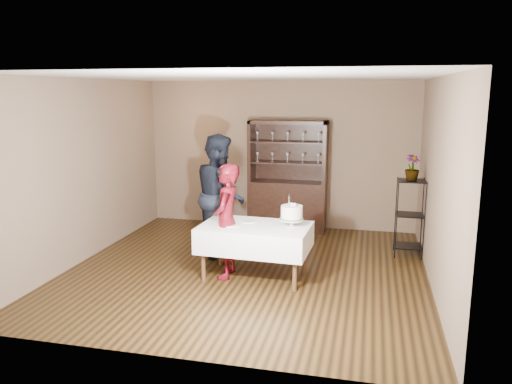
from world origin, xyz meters
TOP-DOWN VIEW (x-y plane):
  - floor at (0.00, 0.00)m, footprint 5.00×5.00m
  - ceiling at (0.00, 0.00)m, footprint 5.00×5.00m
  - back_wall at (0.00, 2.50)m, footprint 5.00×0.02m
  - wall_left at (-2.50, 0.00)m, footprint 0.02×5.00m
  - wall_right at (2.50, 0.00)m, footprint 0.02×5.00m
  - china_hutch at (0.20, 2.25)m, footprint 1.40×0.48m
  - plant_etagere at (2.28, 1.20)m, footprint 0.42×0.42m
  - cake_table at (0.18, -0.24)m, footprint 1.51×0.98m
  - woman at (-0.21, -0.29)m, footprint 0.41×0.59m
  - man at (-0.60, 0.66)m, footprint 1.04×1.13m
  - cake at (0.66, -0.18)m, footprint 0.32×0.32m
  - plate_near at (-0.12, -0.34)m, footprint 0.24×0.24m
  - plate_far at (0.05, -0.09)m, footprint 0.23×0.23m
  - potted_plant at (2.27, 1.19)m, footprint 0.30×0.30m

SIDE VIEW (x-z plane):
  - floor at x=0.00m, z-range 0.00..0.00m
  - cake_table at x=0.18m, z-range 0.19..0.93m
  - plant_etagere at x=2.28m, z-range 0.05..1.25m
  - china_hutch at x=0.20m, z-range -0.34..1.66m
  - plate_near at x=-0.12m, z-range 0.73..0.75m
  - plate_far at x=0.05m, z-range 0.73..0.75m
  - woman at x=-0.21m, z-range 0.00..1.57m
  - cake at x=0.66m, z-range 0.69..1.13m
  - man at x=-0.60m, z-range 0.00..1.88m
  - back_wall at x=0.00m, z-range 0.00..2.70m
  - wall_left at x=-2.50m, z-range 0.00..2.70m
  - wall_right at x=2.50m, z-range 0.00..2.70m
  - potted_plant at x=2.27m, z-range 1.19..1.58m
  - ceiling at x=0.00m, z-range 2.70..2.70m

